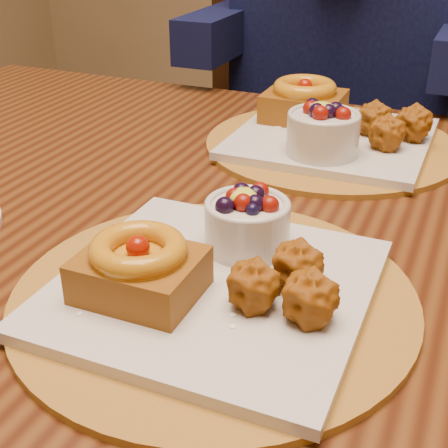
% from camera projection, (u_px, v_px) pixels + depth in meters
% --- Properties ---
extents(dining_table, '(1.60, 0.90, 0.76)m').
position_uv_depth(dining_table, '(284.00, 259.00, 0.80)').
color(dining_table, '#341609').
rests_on(dining_table, ground).
extents(place_setting_near, '(0.38, 0.38, 0.08)m').
position_uv_depth(place_setting_near, '(213.00, 275.00, 0.58)').
color(place_setting_near, brown).
rests_on(place_setting_near, dining_table).
extents(place_setting_far, '(0.38, 0.38, 0.09)m').
position_uv_depth(place_setting_far, '(329.00, 129.00, 0.93)').
color(place_setting_far, brown).
rests_on(place_setting_far, dining_table).
extents(chair_far, '(0.62, 0.62, 0.98)m').
position_uv_depth(chair_far, '(305.00, 143.00, 1.56)').
color(chair_far, black).
rests_on(chair_far, ground).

